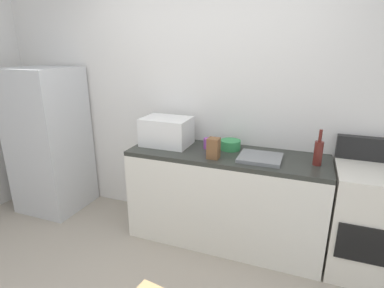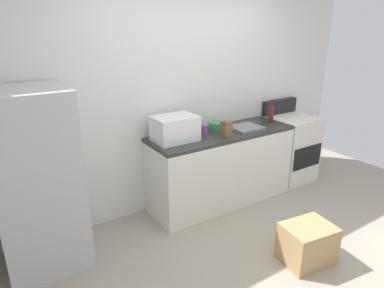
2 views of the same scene
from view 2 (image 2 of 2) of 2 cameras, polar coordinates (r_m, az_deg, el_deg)
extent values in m
plane|color=#9E9384|center=(3.41, 13.60, -18.80)|extent=(6.00, 6.00, 0.00)
cube|color=silver|center=(3.97, -1.26, 8.15)|extent=(5.00, 0.10, 2.60)
cube|color=silver|center=(4.12, 4.97, -4.19)|extent=(1.80, 0.60, 0.86)
cube|color=#2D302B|center=(3.96, 5.16, 1.78)|extent=(1.80, 0.60, 0.04)
cube|color=silver|center=(3.19, -24.93, -5.97)|extent=(0.68, 0.66, 1.62)
cube|color=silver|center=(4.91, 16.31, -0.70)|extent=(0.60, 0.60, 0.90)
cube|color=black|center=(4.74, 19.02, -2.10)|extent=(0.52, 0.02, 0.30)
cube|color=black|center=(4.92, 14.65, 6.20)|extent=(0.60, 0.08, 0.20)
cube|color=white|center=(3.62, -2.95, 2.67)|extent=(0.46, 0.34, 0.27)
cube|color=slate|center=(4.10, 9.11, 2.76)|extent=(0.36, 0.32, 0.03)
cylinder|color=#591E19|center=(4.42, 13.27, 4.82)|extent=(0.07, 0.07, 0.20)
cylinder|color=#591E19|center=(4.38, 13.42, 6.72)|extent=(0.03, 0.03, 0.10)
cylinder|color=purple|center=(3.88, 2.18, 2.54)|extent=(0.08, 0.08, 0.10)
cube|color=brown|center=(3.76, 5.88, 2.54)|extent=(0.10, 0.10, 0.18)
cylinder|color=#338C4C|center=(4.03, 4.22, 3.10)|extent=(0.19, 0.19, 0.09)
cube|color=tan|center=(3.39, 18.97, -15.70)|extent=(0.50, 0.41, 0.37)
camera|label=1|loc=(3.02, 49.87, 7.80)|focal=28.51mm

